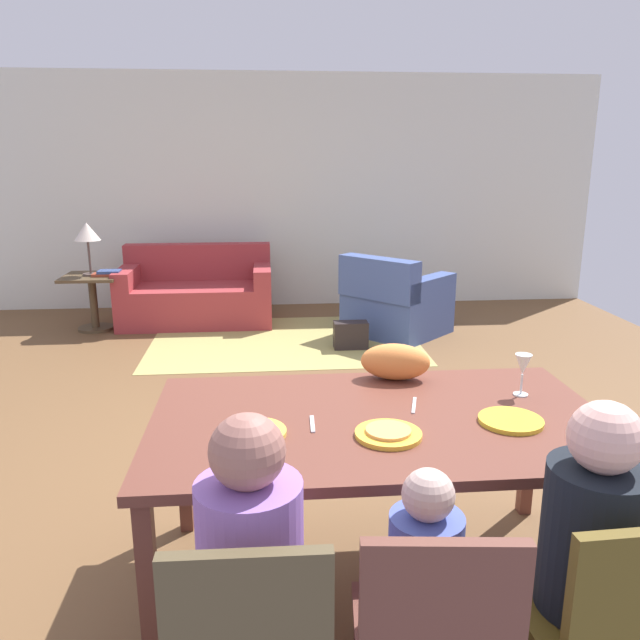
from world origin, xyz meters
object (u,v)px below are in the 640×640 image
Objects in this scene: table_lamp at (87,234)px; book_upper at (109,272)px; plate_near_woman at (511,421)px; wine_glass at (523,366)px; dining_table at (379,432)px; person_child at (421,613)px; couch at (197,294)px; side_table at (93,294)px; dining_chair_woman at (612,627)px; cat at (395,362)px; person_man at (253,599)px; plate_near_child at (388,434)px; person_woman at (580,580)px; handbag at (351,335)px; armchair at (395,304)px; plate_near_man at (253,432)px; book_lower at (104,274)px; dining_chair_child at (433,639)px.

table_lamp is 2.45× the size of book_upper.
plate_near_woman is 1.34× the size of wine_glass.
person_child is (0.00, -0.72, -0.26)m from dining_table.
couch is 1.08m from side_table.
plate_near_woman is 0.43× the size of side_table.
dining_chair_woman is (0.50, -0.17, 0.06)m from person_child.
cat is (-0.35, 0.53, 0.08)m from plate_near_woman.
dining_table is at bearing 54.98° from person_man.
wine_glass is at bearing 81.94° from dining_chair_woman.
plate_near_child is 0.51m from plate_near_woman.
person_woman reaches higher than handbag.
table_lamp is at bearing -166.10° from couch.
dining_chair_woman is 4.71m from armchair.
couch reaches higher than dining_table.
person_man is 5.15m from book_upper.
dining_chair_woman reaches higher than armchair.
book_upper is (-2.19, 3.77, -0.22)m from cat.
cat is (-0.51, 0.25, -0.05)m from wine_glass.
table_lamp reaches higher than armchair.
cat is 4.52m from side_table.
table_lamp is (-2.24, 4.42, 0.24)m from plate_near_child.
plate_near_woman is at bearing 90.25° from dining_chair_woman.
armchair is (0.36, 3.90, -0.45)m from plate_near_woman.
book_lower is (-1.59, 4.32, -0.18)m from plate_near_man.
book_lower is at bearing 134.18° from cat.
plate_near_woman is 1.14× the size of book_lower.
table_lamp is at bearing 117.80° from dining_table.
armchair is at bearing 77.29° from dining_table.
handbag is (0.36, 4.23, -0.36)m from dining_chair_child.
dining_chair_woman is 3.95× the size of book_lower.
person_man is at bearing -72.04° from book_lower.
armchair is at bearing 77.84° from plate_near_child.
cat is 3.01m from handbag.
table_lamp reaches higher than cat.
table_lamp is at bearing 109.31° from person_man.
plate_near_man is 0.29× the size of dining_chair_woman.
dining_chair_child is at bearing -122.82° from plate_near_woman.
person_man is 1.28× the size of dining_chair_woman.
dining_chair_woman reaches higher than couch.
plate_near_man is 1.00× the size of plate_near_child.
person_child is at bearing -65.71° from table_lamp.
person_woman is 5.66m from side_table.
dining_table is 4.80m from table_lamp.
person_woman is (-0.00, 0.18, 0.02)m from dining_chair_woman.
dining_chair_child is at bearing -121.83° from wine_glass.
dining_table is 7.28× the size of plate_near_child.
plate_near_woman is 0.23× the size of person_man.
side_table is (-1.04, -0.26, 0.07)m from couch.
cat is at bearing -93.88° from handbag.
dining_chair_woman is (0.50, -0.89, -0.20)m from dining_table.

